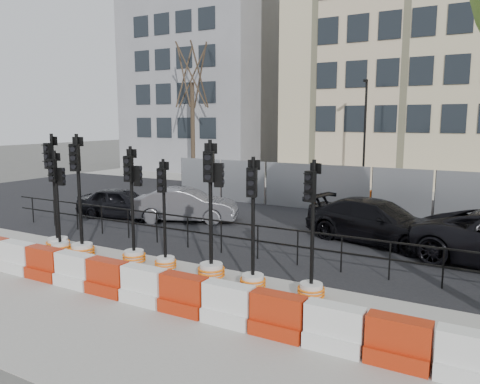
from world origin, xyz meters
The scene contains 22 objects.
ground centered at (0.00, 0.00, 0.00)m, with size 120.00×120.00×0.00m, color #51514C.
sidewalk_near centered at (0.00, -3.00, 0.01)m, with size 40.00×6.00×0.02m, color gray.
road centered at (0.00, 7.00, 0.01)m, with size 40.00×14.00×0.03m, color black.
sidewalk_far centered at (0.00, 16.00, 0.01)m, with size 40.00×4.00×0.02m, color gray.
building_grey centered at (-14.00, 21.99, 7.00)m, with size 11.00×9.06×14.00m.
building_cream centered at (2.00, 21.99, 9.00)m, with size 15.00×10.06×18.00m.
kerb_railing centered at (0.00, 1.20, 0.69)m, with size 18.00×0.04×1.00m.
heras_fencing centered at (0.57, 9.86, 0.65)m, with size 14.33×1.72×2.00m.
lamp_post_far centered at (0.50, 14.98, 3.22)m, with size 0.12×0.56×6.00m.
tree_bare_far centered at (-11.00, 15.50, 6.65)m, with size 2.00×2.00×9.00m.
barrier_row centered at (0.00, -2.80, 0.37)m, with size 14.65×0.50×0.80m.
traffic_signal_a centered at (-4.37, -1.01, 0.72)m, with size 0.69×0.69×3.51m.
traffic_signal_b centered at (-4.07, -1.16, 0.72)m, with size 0.60×0.60×3.04m.
traffic_signal_c centered at (-3.20, -1.14, 0.73)m, with size 0.69×0.69×3.52m.
traffic_signal_d centered at (-1.53, -0.83, 0.77)m, with size 0.63×0.63×3.21m.
traffic_signal_e centered at (-0.47, -0.82, 0.60)m, with size 0.57×0.57×2.92m.
traffic_signal_f centered at (0.99, -0.86, 0.82)m, with size 0.68×0.68×3.43m.
traffic_signal_g centered at (2.19, -0.99, 0.64)m, with size 0.61×0.61×3.09m.
traffic_signal_h centered at (3.57, -0.87, 0.63)m, with size 0.61×0.61×3.07m.
car_a centered at (-6.11, 3.56, 0.61)m, with size 3.80×2.11×1.22m, color black.
car_b centered at (-3.50, 4.28, 0.65)m, with size 4.18×2.82×1.30m, color #4C4C51.
car_c centered at (3.69, 4.66, 0.69)m, with size 5.08×3.08×1.38m, color black.
Camera 1 is at (7.00, -10.12, 3.89)m, focal length 35.00 mm.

